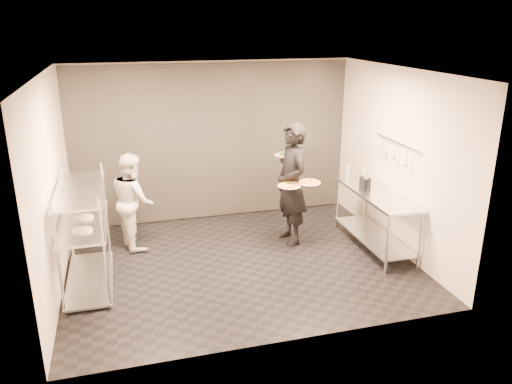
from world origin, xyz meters
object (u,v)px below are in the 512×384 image
object	(u,v)px
waiter	(292,184)
bottle_clear	(364,175)
pos_monitor	(363,183)
pizza_plate_far	(310,182)
prep_counter	(376,210)
bottle_dark	(369,185)
bottle_green	(348,172)
chef	(133,200)
pass_rack	(85,231)
pizza_plate_near	(289,185)
salad_plate	(283,154)

from	to	relation	value
waiter	bottle_clear	bearing A→B (deg)	83.51
bottle_clear	pos_monitor	bearing A→B (deg)	-118.16
pizza_plate_far	prep_counter	bearing A→B (deg)	-17.79
prep_counter	bottle_dark	xyz separation A→B (m)	(-0.10, 0.09, 0.40)
bottle_green	bottle_dark	xyz separation A→B (m)	(0.06, -0.65, -0.02)
chef	bottle_green	world-z (taller)	chef
bottle_green	bottle_clear	world-z (taller)	bottle_green
pos_monitor	bottle_clear	bearing A→B (deg)	69.64
waiter	pass_rack	bearing A→B (deg)	-85.41
pizza_plate_near	bottle_clear	distance (m)	1.38
waiter	pos_monitor	bearing A→B (deg)	67.83
chef	bottle_clear	xyz separation A→B (m)	(3.70, -0.53, 0.27)
pizza_plate_far	pos_monitor	bearing A→B (deg)	-5.20
pizza_plate_far	salad_plate	bearing A→B (deg)	112.60
pizza_plate_far	bottle_dark	world-z (taller)	bottle_dark
prep_counter	salad_plate	xyz separation A→B (m)	(-1.24, 0.90, 0.77)
pass_rack	salad_plate	world-z (taller)	pass_rack
chef	pos_monitor	size ratio (longest dim) A/B	6.22
chef	salad_plate	distance (m)	2.50
bottle_clear	pass_rack	bearing A→B (deg)	-172.88
waiter	pos_monitor	distance (m)	1.13
waiter	chef	size ratio (longest dim) A/B	1.28
pizza_plate_near	pizza_plate_far	bearing A→B (deg)	-1.75
prep_counter	chef	xyz separation A→B (m)	(-3.66, 1.07, 0.14)
pass_rack	pos_monitor	xyz separation A→B (m)	(4.21, 0.24, 0.24)
chef	pos_monitor	world-z (taller)	chef
bottle_clear	bottle_dark	bearing A→B (deg)	-107.50
pizza_plate_far	pos_monitor	distance (m)	0.88
prep_counter	bottle_clear	xyz separation A→B (m)	(0.04, 0.54, 0.41)
pos_monitor	bottle_dark	world-z (taller)	bottle_dark
salad_plate	pos_monitor	world-z (taller)	salad_plate
bottle_green	bottle_clear	bearing A→B (deg)	-44.07
pass_rack	bottle_clear	world-z (taller)	pass_rack
waiter	pizza_plate_near	world-z (taller)	waiter
chef	salad_plate	bearing A→B (deg)	-108.71
pass_rack	pizza_plate_near	size ratio (longest dim) A/B	4.49
chef	bottle_dark	distance (m)	3.70
bottle_clear	bottle_dark	distance (m)	0.47
pass_rack	waiter	size ratio (longest dim) A/B	0.82
prep_counter	bottle_clear	size ratio (longest dim) A/B	8.08
pizza_plate_far	bottle_green	size ratio (longest dim) A/B	1.34
salad_plate	pos_monitor	distance (m)	1.35
bottle_green	bottle_clear	xyz separation A→B (m)	(0.20, -0.19, -0.01)
waiter	bottle_clear	xyz separation A→B (m)	(1.25, -0.02, 0.05)
chef	pizza_plate_near	size ratio (longest dim) A/B	4.29
prep_counter	bottle_dark	world-z (taller)	bottle_dark
bottle_green	pass_rack	bearing A→B (deg)	-169.94
pizza_plate_near	pos_monitor	world-z (taller)	pos_monitor
pass_rack	bottle_green	bearing A→B (deg)	10.06
pass_rack	bottle_clear	distance (m)	4.41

